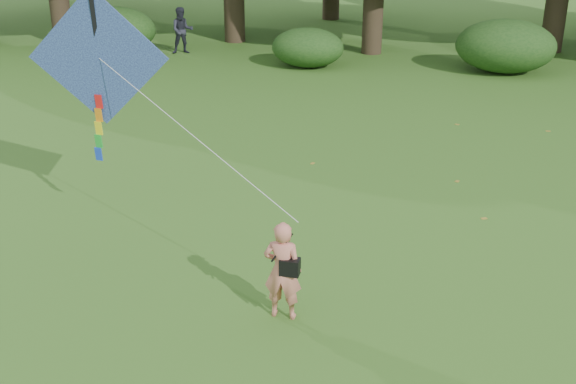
# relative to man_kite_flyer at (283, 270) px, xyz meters

# --- Properties ---
(ground) EXTENTS (100.00, 100.00, 0.00)m
(ground) POSITION_rel_man_kite_flyer_xyz_m (0.93, -0.61, -0.81)
(ground) COLOR #265114
(ground) RESTS_ON ground
(man_kite_flyer) EXTENTS (0.59, 0.39, 1.61)m
(man_kite_flyer) POSITION_rel_man_kite_flyer_xyz_m (0.00, 0.00, 0.00)
(man_kite_flyer) COLOR #D27863
(man_kite_flyer) RESTS_ON ground
(bystander_left) EXTENTS (1.09, 0.99, 1.81)m
(bystander_left) POSITION_rel_man_kite_flyer_xyz_m (-8.37, 17.61, 0.10)
(bystander_left) COLOR #252632
(bystander_left) RESTS_ON ground
(crossbody_bag) EXTENTS (0.43, 0.20, 0.68)m
(crossbody_bag) POSITION_rel_man_kite_flyer_xyz_m (0.12, -0.03, 0.11)
(crossbody_bag) COLOR black
(crossbody_bag) RESTS_ON ground
(flying_kite) EXTENTS (5.49, 2.69, 3.27)m
(flying_kite) POSITION_rel_man_kite_flyer_xyz_m (-3.97, 2.39, 2.49)
(flying_kite) COLOR #223697
(flying_kite) RESTS_ON ground
(shrub_band) EXTENTS (39.15, 3.22, 1.88)m
(shrub_band) POSITION_rel_man_kite_flyer_xyz_m (0.20, 17.00, 0.05)
(shrub_band) COLOR #264919
(shrub_band) RESTS_ON ground
(fallen_leaves) EXTENTS (7.97, 15.06, 0.01)m
(fallen_leaves) POSITION_rel_man_kite_flyer_xyz_m (3.22, 4.35, -0.80)
(fallen_leaves) COLOR olive
(fallen_leaves) RESTS_ON ground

